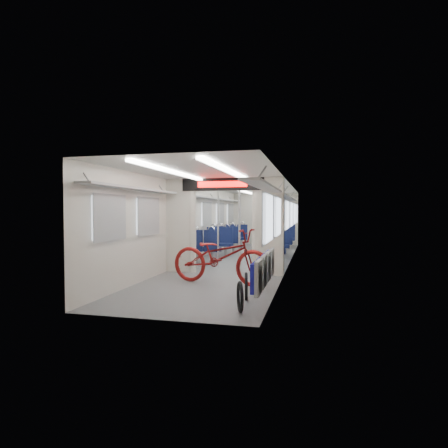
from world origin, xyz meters
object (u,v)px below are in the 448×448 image
Objects in this scene: bicycle at (221,256)px; bike_hoop_a at (240,298)px; seat_bay_far_right at (281,236)px; seat_bay_far_left at (232,237)px; stanchion_far_left at (240,221)px; stanchion_near_right at (239,225)px; bike_hoop_c at (256,277)px; seat_bay_near_left at (212,242)px; stanchion_far_right at (256,222)px; flip_bench at (264,269)px; seat_bay_near_right at (272,244)px; bike_hoop_b at (246,288)px; stanchion_near_left at (218,225)px.

bike_hoop_a is at bearing -146.95° from bicycle.
bicycle reaches higher than seat_bay_far_right.
stanchion_far_left reaches higher than seat_bay_far_left.
seat_bay_far_right is 4.85m from stanchion_near_right.
bicycle is 6.62m from seat_bay_far_right.
bicycle reaches higher than bike_hoop_a.
bicycle reaches higher than bike_hoop_c.
bike_hoop_c is 0.25× the size of seat_bay_far_left.
seat_bay_near_left reaches higher than bike_hoop_c.
stanchion_near_right reaches higher than bike_hoop_a.
stanchion_far_right reaches higher than seat_bay_near_left.
seat_bay_far_left reaches higher than flip_bench.
bike_hoop_b is at bearing -89.00° from seat_bay_near_right.
flip_bench is 0.90× the size of stanchion_far_right.
seat_bay_far_left is at bearing 103.14° from bike_hoop_a.
stanchion_far_right is at bearing 11.75° from bicycle.
seat_bay_near_right is (0.67, 3.65, -0.05)m from bicycle.
bike_hoop_b is 0.21× the size of stanchion_far_right.
seat_bay_far_left is at bearing 104.07° from bike_hoop_b.
bike_hoop_c is 0.22× the size of seat_bay_far_right.
stanchion_far_left is (-1.28, 1.55, 0.62)m from seat_bay_near_right.
bicycle is at bearing -95.84° from seat_bay_far_right.
bicycle is 0.96× the size of stanchion_far_right.
bike_hoop_a is 1.81m from bike_hoop_c.
bike_hoop_b reaches higher than bike_hoop_a.
stanchion_far_right is (0.56, 2.96, 0.00)m from stanchion_near_left.
seat_bay_far_left is 0.85× the size of stanchion_near_right.
seat_bay_near_left is (-2.00, 5.74, 0.32)m from bike_hoop_a.
bike_hoop_b is 4.91m from seat_bay_near_right.
flip_bench is at bearing -131.56° from bicycle.
stanchion_far_right is at bearing -52.03° from seat_bay_far_left.
stanchion_near_left is at bearing -89.81° from stanchion_far_left.
stanchion_far_left is 1.00× the size of stanchion_far_right.
seat_bay_near_left reaches higher than bike_hoop_a.
stanchion_far_right is (1.16, 1.36, 0.62)m from seat_bay_near_left.
seat_bay_near_right is at bearing -57.24° from seat_bay_far_left.
seat_bay_near_right is at bearing 91.55° from bike_hoop_c.
bike_hoop_c is at bearing 104.41° from flip_bench.
stanchion_near_right is at bearing 107.99° from flip_bench.
bicycle is 2.22m from bike_hoop_a.
seat_bay_near_left is 2.84m from seat_bay_far_left.
bike_hoop_c reaches higher than bike_hoop_b.
stanchion_far_left is at bearing 18.01° from bicycle.
stanchion_near_left is (0.60, -1.60, 0.62)m from seat_bay_near_left.
seat_bay_far_left reaches higher than bike_hoop_a.
bike_hoop_c is at bearing -69.95° from stanchion_near_right.
bicycle is at bearing -72.14° from seat_bay_near_left.
stanchion_near_left and stanchion_near_right have the same top height.
flip_bench is 4.38× the size of bike_hoop_b.
seat_bay_near_left reaches higher than bike_hoop_b.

